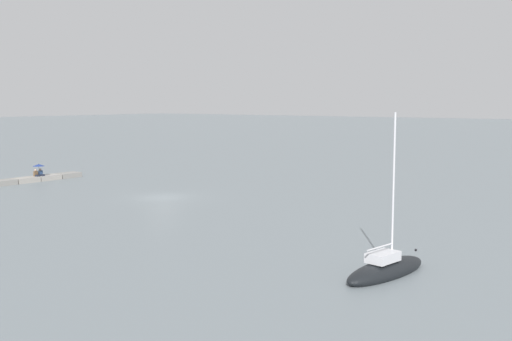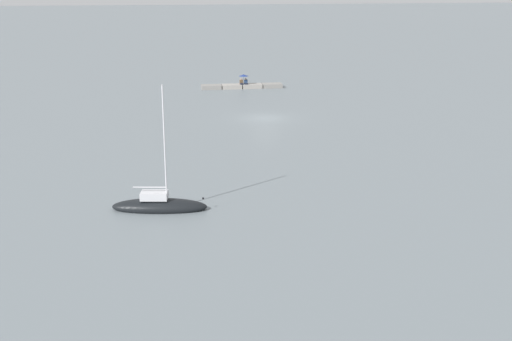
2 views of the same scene
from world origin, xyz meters
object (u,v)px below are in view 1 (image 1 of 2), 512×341
person_seated_brown_right (36,174)px  sailboat_black_near (386,269)px  person_seated_blue_left (41,173)px  umbrella_open_navy (39,165)px

person_seated_brown_right → sailboat_black_near: size_ratio=0.09×
person_seated_brown_right → sailboat_black_near: 43.40m
person_seated_blue_left → umbrella_open_navy: (0.28, 0.08, 0.85)m
person_seated_blue_left → umbrella_open_navy: umbrella_open_navy is taller
umbrella_open_navy → sailboat_black_near: (10.53, 42.09, -1.32)m
person_seated_blue_left → person_seated_brown_right: 0.56m
umbrella_open_navy → person_seated_brown_right: bearing=-14.7°
person_seated_blue_left → sailboat_black_near: bearing=73.9°
person_seated_blue_left → umbrella_open_navy: bearing=14.0°
person_seated_brown_right → umbrella_open_navy: 0.89m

